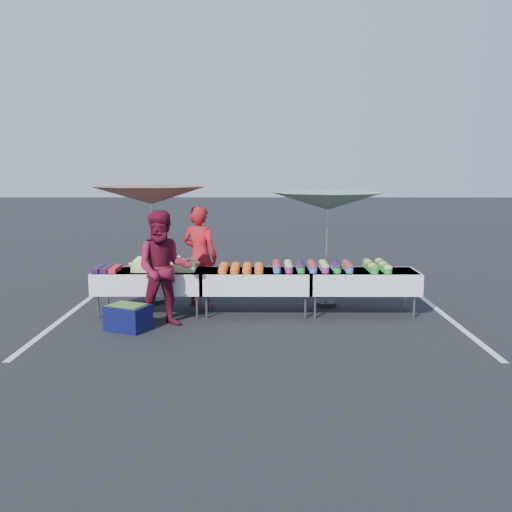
{
  "coord_description": "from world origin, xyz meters",
  "views": [
    {
      "loc": [
        0.04,
        -9.5,
        2.46
      ],
      "look_at": [
        0.0,
        0.0,
        1.0
      ],
      "focal_mm": 40.0,
      "sensor_mm": 36.0,
      "label": 1
    }
  ],
  "objects_px": {
    "storage_bin": "(128,317)",
    "table_center": "(256,280)",
    "umbrella_right": "(328,202)",
    "umbrella_left": "(151,196)",
    "table_right": "(362,280)",
    "customer": "(164,269)",
    "table_left": "(150,280)",
    "vendor": "(200,256)"
  },
  "relations": [
    {
      "from": "storage_bin",
      "to": "umbrella_left",
      "type": "bearing_deg",
      "value": 112.75
    },
    {
      "from": "storage_bin",
      "to": "table_right",
      "type": "bearing_deg",
      "value": 39.87
    },
    {
      "from": "umbrella_left",
      "to": "umbrella_right",
      "type": "bearing_deg",
      "value": -3.69
    },
    {
      "from": "umbrella_left",
      "to": "table_right",
      "type": "bearing_deg",
      "value": -12.23
    },
    {
      "from": "table_left",
      "to": "storage_bin",
      "type": "distance_m",
      "value": 1.08
    },
    {
      "from": "table_right",
      "to": "umbrella_right",
      "type": "xyz_separation_m",
      "value": [
        -0.54,
        0.6,
        1.29
      ]
    },
    {
      "from": "vendor",
      "to": "table_center",
      "type": "bearing_deg",
      "value": 174.88
    },
    {
      "from": "table_center",
      "to": "umbrella_left",
      "type": "height_order",
      "value": "umbrella_left"
    },
    {
      "from": "umbrella_right",
      "to": "storage_bin",
      "type": "relative_size",
      "value": 2.87
    },
    {
      "from": "table_left",
      "to": "table_right",
      "type": "bearing_deg",
      "value": 0.0
    },
    {
      "from": "umbrella_right",
      "to": "table_center",
      "type": "bearing_deg",
      "value": -154.7
    },
    {
      "from": "vendor",
      "to": "umbrella_left",
      "type": "relative_size",
      "value": 0.68
    },
    {
      "from": "customer",
      "to": "umbrella_right",
      "type": "bearing_deg",
      "value": 18.46
    },
    {
      "from": "storage_bin",
      "to": "vendor",
      "type": "bearing_deg",
      "value": 83.3
    },
    {
      "from": "umbrella_right",
      "to": "storage_bin",
      "type": "bearing_deg",
      "value": -153.64
    },
    {
      "from": "table_right",
      "to": "storage_bin",
      "type": "xyz_separation_m",
      "value": [
        -3.76,
        -1.0,
        -0.38
      ]
    },
    {
      "from": "table_left",
      "to": "table_center",
      "type": "relative_size",
      "value": 1.0
    },
    {
      "from": "storage_bin",
      "to": "table_center",
      "type": "bearing_deg",
      "value": 52.0
    },
    {
      "from": "table_center",
      "to": "storage_bin",
      "type": "distance_m",
      "value": 2.23
    },
    {
      "from": "table_right",
      "to": "storage_bin",
      "type": "relative_size",
      "value": 2.51
    },
    {
      "from": "table_center",
      "to": "umbrella_right",
      "type": "distance_m",
      "value": 1.9
    },
    {
      "from": "table_right",
      "to": "vendor",
      "type": "relative_size",
      "value": 1.02
    },
    {
      "from": "table_center",
      "to": "vendor",
      "type": "relative_size",
      "value": 1.02
    },
    {
      "from": "umbrella_left",
      "to": "umbrella_right",
      "type": "height_order",
      "value": "umbrella_left"
    },
    {
      "from": "table_center",
      "to": "vendor",
      "type": "height_order",
      "value": "vendor"
    },
    {
      "from": "customer",
      "to": "storage_bin",
      "type": "relative_size",
      "value": 2.46
    },
    {
      "from": "table_right",
      "to": "table_left",
      "type": "bearing_deg",
      "value": 180.0
    },
    {
      "from": "umbrella_right",
      "to": "customer",
      "type": "bearing_deg",
      "value": -153.52
    },
    {
      "from": "vendor",
      "to": "table_left",
      "type": "bearing_deg",
      "value": 58.25
    },
    {
      "from": "umbrella_left",
      "to": "customer",
      "type": "bearing_deg",
      "value": -73.79
    },
    {
      "from": "vendor",
      "to": "storage_bin",
      "type": "distance_m",
      "value": 1.95
    },
    {
      "from": "vendor",
      "to": "umbrella_left",
      "type": "height_order",
      "value": "umbrella_left"
    },
    {
      "from": "umbrella_right",
      "to": "table_left",
      "type": "bearing_deg",
      "value": -168.98
    },
    {
      "from": "table_right",
      "to": "table_center",
      "type": "bearing_deg",
      "value": 180.0
    },
    {
      "from": "customer",
      "to": "storage_bin",
      "type": "xyz_separation_m",
      "value": [
        -0.52,
        -0.25,
        -0.71
      ]
    },
    {
      "from": "table_center",
      "to": "customer",
      "type": "distance_m",
      "value": 1.66
    },
    {
      "from": "umbrella_left",
      "to": "storage_bin",
      "type": "bearing_deg",
      "value": -92.23
    },
    {
      "from": "table_left",
      "to": "table_center",
      "type": "bearing_deg",
      "value": 0.0
    },
    {
      "from": "table_left",
      "to": "vendor",
      "type": "distance_m",
      "value": 1.02
    },
    {
      "from": "storage_bin",
      "to": "table_left",
      "type": "bearing_deg",
      "value": 105.8
    },
    {
      "from": "table_center",
      "to": "vendor",
      "type": "distance_m",
      "value": 1.19
    },
    {
      "from": "table_center",
      "to": "vendor",
      "type": "bearing_deg",
      "value": 151.31
    }
  ]
}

